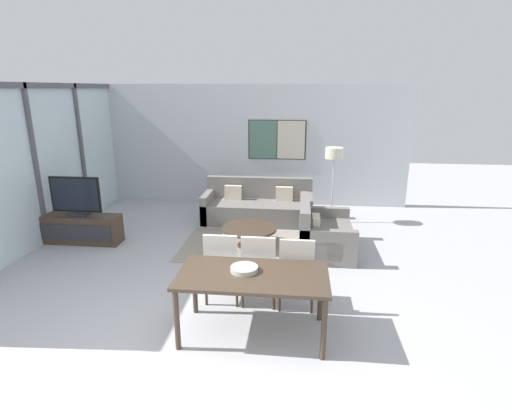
{
  "coord_description": "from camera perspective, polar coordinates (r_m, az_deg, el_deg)",
  "views": [
    {
      "loc": [
        1.28,
        -3.31,
        2.71
      ],
      "look_at": [
        0.62,
        2.64,
        0.95
      ],
      "focal_mm": 28.0,
      "sensor_mm": 36.0,
      "label": 1
    }
  ],
  "objects": [
    {
      "name": "fruit_bowl",
      "position": [
        4.49,
        -1.69,
        -9.05
      ],
      "size": [
        0.31,
        0.31,
        0.06
      ],
      "color": "#B7B2A8",
      "rests_on": "dining_table"
    },
    {
      "name": "area_rug",
      "position": [
        7.15,
        -0.93,
        -5.83
      ],
      "size": [
        2.39,
        1.7,
        0.01
      ],
      "color": "gray",
      "rests_on": "ground_plane"
    },
    {
      "name": "tv_console",
      "position": [
        7.91,
        -23.87,
        -3.13
      ],
      "size": [
        1.49,
        0.4,
        0.52
      ],
      "color": "#423326",
      "rests_on": "ground_plane"
    },
    {
      "name": "floor_lamp",
      "position": [
        8.22,
        11.09,
        6.51
      ],
      "size": [
        0.36,
        0.36,
        1.57
      ],
      "color": "#2D2D33",
      "rests_on": "ground_plane"
    },
    {
      "name": "dining_table",
      "position": [
        4.48,
        -0.43,
        -10.69
      ],
      "size": [
        1.66,
        0.86,
        0.75
      ],
      "color": "#423326",
      "rests_on": "ground_plane"
    },
    {
      "name": "dining_chair_right",
      "position": [
        5.07,
        5.8,
        -9.12
      ],
      "size": [
        0.46,
        0.46,
        0.97
      ],
      "color": "beige",
      "rests_on": "ground_plane"
    },
    {
      "name": "television",
      "position": [
        7.74,
        -24.37,
        1.07
      ],
      "size": [
        0.91,
        0.2,
        0.71
      ],
      "color": "#2D2D33",
      "rests_on": "tv_console"
    },
    {
      "name": "wall_back",
      "position": [
        9.53,
        -1.35,
        8.52
      ],
      "size": [
        7.56,
        0.09,
        2.8
      ],
      "color": "silver",
      "rests_on": "ground_plane"
    },
    {
      "name": "window_wall_left",
      "position": [
        7.89,
        -29.22,
        5.74
      ],
      "size": [
        0.07,
        6.05,
        2.8
      ],
      "color": "silver",
      "rests_on": "ground_plane"
    },
    {
      "name": "coffee_table",
      "position": [
        7.06,
        -0.94,
        -3.87
      ],
      "size": [
        0.96,
        0.96,
        0.35
      ],
      "color": "#423326",
      "rests_on": "ground_plane"
    },
    {
      "name": "sofa_main",
      "position": [
        8.43,
        0.29,
        -0.36
      ],
      "size": [
        2.26,
        0.9,
        0.87
      ],
      "color": "slate",
      "rests_on": "ground_plane"
    },
    {
      "name": "dining_chair_left",
      "position": [
        5.2,
        -4.81,
        -8.4
      ],
      "size": [
        0.46,
        0.46,
        0.97
      ],
      "color": "beige",
      "rests_on": "ground_plane"
    },
    {
      "name": "sofa_side",
      "position": [
        6.95,
        9.24,
        -4.29
      ],
      "size": [
        0.9,
        1.38,
        0.87
      ],
      "rotation": [
        0.0,
        0.0,
        1.57
      ],
      "color": "slate",
      "rests_on": "ground_plane"
    },
    {
      "name": "dining_chair_centre",
      "position": [
        5.12,
        0.43,
        -8.74
      ],
      "size": [
        0.46,
        0.46,
        0.97
      ],
      "color": "beige",
      "rests_on": "ground_plane"
    },
    {
      "name": "ground_plane",
      "position": [
        4.47,
        -12.59,
        -21.43
      ],
      "size": [
        24.0,
        24.0,
        0.0
      ],
      "primitive_type": "plane",
      "color": "#B2B2B7"
    }
  ]
}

